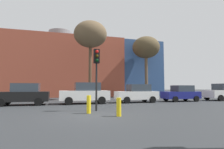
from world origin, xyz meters
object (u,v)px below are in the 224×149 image
parked_car_1 (24,94)px  bollard_yellow_1 (119,107)px  parked_car_2 (85,93)px  traffic_light_island (97,65)px  parked_car_4 (181,93)px  bare_tree_1 (90,35)px  parked_car_3 (137,93)px  parked_car_5 (224,92)px  bare_tree_0 (146,48)px  bollard_yellow_0 (89,104)px

parked_car_1 → bollard_yellow_1: parked_car_1 is taller
parked_car_2 → bollard_yellow_1: (0.71, -7.68, -0.47)m
traffic_light_island → bollard_yellow_1: 3.43m
parked_car_4 → bare_tree_1: size_ratio=0.41×
parked_car_2 → bare_tree_1: (1.23, 5.07, 6.88)m
parked_car_1 → parked_car_4: (15.18, -0.00, -0.06)m
parked_car_4 → bare_tree_1: bearing=-29.8°
parked_car_3 → bollard_yellow_1: parked_car_3 is taller
parked_car_3 → parked_car_5: 10.71m
parked_car_2 → bare_tree_0: 15.17m
parked_car_4 → parked_car_1: bearing=0.0°
traffic_light_island → parked_car_5: bearing=108.5°
parked_car_3 → parked_car_4: size_ratio=1.05×
parked_car_3 → bollard_yellow_1: 8.83m
parked_car_3 → bollard_yellow_0: 8.45m
parked_car_3 → bare_tree_1: (-3.82, 5.07, 6.95)m
parked_car_1 → traffic_light_island: 7.62m
parked_car_3 → bare_tree_0: 12.28m
bare_tree_1 → parked_car_4: bearing=-29.8°
bare_tree_0 → bollard_yellow_0: 19.96m
bare_tree_0 → bollard_yellow_1: bare_tree_0 is taller
bare_tree_0 → bare_tree_1: 9.97m
parked_car_2 → traffic_light_island: 5.65m
parked_car_5 → parked_car_4: bearing=-0.0°
parked_car_4 → bollard_yellow_1: size_ratio=4.12×
parked_car_1 → bare_tree_1: bare_tree_1 is taller
parked_car_2 → bare_tree_0: bare_tree_0 is taller
bollard_yellow_0 → parked_car_2: bearing=84.5°
traffic_light_island → bollard_yellow_0: size_ratio=3.84×
parked_car_2 → parked_car_3: 5.05m
traffic_light_island → bollard_yellow_0: (-0.62, -0.95, -2.35)m
parked_car_2 → parked_car_4: size_ratio=1.13×
traffic_light_island → bollard_yellow_0: bearing=-33.2°
parked_car_4 → bollard_yellow_0: (-10.70, -6.27, -0.33)m
parked_car_3 → traffic_light_island: size_ratio=1.05×
bollard_yellow_0 → bollard_yellow_1: bollard_yellow_0 is taller
parked_car_4 → bare_tree_0: size_ratio=0.41×
parked_car_1 → bollard_yellow_0: size_ratio=4.11×
bare_tree_0 → bollard_yellow_0: bearing=-126.4°
parked_car_4 → bollard_yellow_0: size_ratio=3.82×
parked_car_2 → bare_tree_0: bearing=-140.1°
bare_tree_1 → bollard_yellow_0: size_ratio=9.42×
parked_car_1 → parked_car_3: parked_car_1 is taller
bare_tree_1 → bollard_yellow_1: bare_tree_1 is taller
parked_car_2 → bare_tree_0: size_ratio=0.47×
parked_car_5 → bare_tree_0: 12.18m
parked_car_4 → parked_car_5: bearing=180.0°
parked_car_1 → parked_car_5: bearing=-180.0°
parked_car_3 → bare_tree_1: bearing=-53.0°
parked_car_5 → bollard_yellow_0: bearing=21.0°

